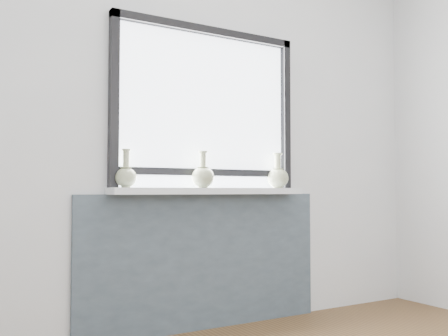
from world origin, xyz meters
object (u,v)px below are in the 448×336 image
windowsill (211,191)px  vase_a (126,175)px  vase_b (203,176)px  vase_c (278,177)px

windowsill → vase_a: vase_a is taller
vase_a → vase_b: size_ratio=0.98×
vase_b → vase_c: vase_c is taller
vase_a → vase_c: 1.09m
vase_c → vase_b: bearing=-177.0°
windowsill → vase_a: (-0.56, 0.01, 0.09)m
vase_a → vase_c: vase_c is taller
windowsill → vase_a: bearing=179.0°
windowsill → vase_b: bearing=-162.8°
vase_b → vase_c: 0.60m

